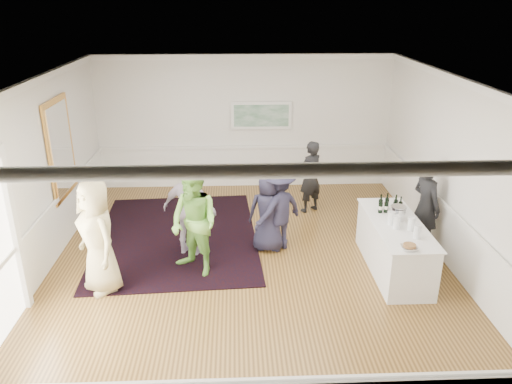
{
  "coord_description": "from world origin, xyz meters",
  "views": [
    {
      "loc": [
        -0.22,
        -7.71,
        4.43
      ],
      "look_at": [
        0.12,
        0.2,
        1.31
      ],
      "focal_mm": 35.0,
      "sensor_mm": 36.0,
      "label": 1
    }
  ],
  "objects_px": {
    "guest_lilac": "(190,210)",
    "nut_bowl": "(409,247)",
    "serving_table": "(394,246)",
    "guest_green": "(194,223)",
    "guest_dark_a": "(278,209)",
    "guest_tan": "(98,237)",
    "guest_dark_b": "(310,177)",
    "ice_bucket": "(398,213)",
    "bartender": "(426,207)",
    "guest_navy": "(268,212)"
  },
  "relations": [
    {
      "from": "guest_lilac",
      "to": "nut_bowl",
      "type": "distance_m",
      "value": 3.8
    },
    {
      "from": "serving_table",
      "to": "guest_lilac",
      "type": "bearing_deg",
      "value": 168.25
    },
    {
      "from": "nut_bowl",
      "to": "guest_green",
      "type": "bearing_deg",
      "value": 163.3
    },
    {
      "from": "guest_dark_a",
      "to": "guest_tan",
      "type": "bearing_deg",
      "value": -13.99
    },
    {
      "from": "guest_dark_b",
      "to": "ice_bucket",
      "type": "bearing_deg",
      "value": 80.96
    },
    {
      "from": "guest_tan",
      "to": "guest_green",
      "type": "xyz_separation_m",
      "value": [
        1.46,
        0.47,
        -0.01
      ]
    },
    {
      "from": "guest_dark_b",
      "to": "ice_bucket",
      "type": "height_order",
      "value": "guest_dark_b"
    },
    {
      "from": "bartender",
      "to": "ice_bucket",
      "type": "distance_m",
      "value": 0.9
    },
    {
      "from": "bartender",
      "to": "guest_dark_a",
      "type": "bearing_deg",
      "value": 65.18
    },
    {
      "from": "serving_table",
      "to": "guest_dark_b",
      "type": "relative_size",
      "value": 1.38
    },
    {
      "from": "serving_table",
      "to": "guest_lilac",
      "type": "height_order",
      "value": "guest_lilac"
    },
    {
      "from": "serving_table",
      "to": "nut_bowl",
      "type": "height_order",
      "value": "nut_bowl"
    },
    {
      "from": "guest_lilac",
      "to": "guest_navy",
      "type": "distance_m",
      "value": 1.43
    },
    {
      "from": "guest_green",
      "to": "ice_bucket",
      "type": "xyz_separation_m",
      "value": [
        3.43,
        0.06,
        0.08
      ]
    },
    {
      "from": "bartender",
      "to": "nut_bowl",
      "type": "bearing_deg",
      "value": 131.31
    },
    {
      "from": "nut_bowl",
      "to": "guest_dark_a",
      "type": "bearing_deg",
      "value": 135.6
    },
    {
      "from": "guest_navy",
      "to": "nut_bowl",
      "type": "relative_size",
      "value": 5.69
    },
    {
      "from": "serving_table",
      "to": "ice_bucket",
      "type": "bearing_deg",
      "value": 71.06
    },
    {
      "from": "guest_navy",
      "to": "ice_bucket",
      "type": "distance_m",
      "value": 2.28
    },
    {
      "from": "serving_table",
      "to": "guest_dark_b",
      "type": "height_order",
      "value": "guest_dark_b"
    },
    {
      "from": "guest_tan",
      "to": "guest_green",
      "type": "bearing_deg",
      "value": 69.04
    },
    {
      "from": "nut_bowl",
      "to": "ice_bucket",
      "type": "bearing_deg",
      "value": 82.3
    },
    {
      "from": "ice_bucket",
      "to": "guest_green",
      "type": "bearing_deg",
      "value": -178.93
    },
    {
      "from": "guest_tan",
      "to": "nut_bowl",
      "type": "bearing_deg",
      "value": 45.12
    },
    {
      "from": "guest_tan",
      "to": "guest_lilac",
      "type": "relative_size",
      "value": 1.09
    },
    {
      "from": "bartender",
      "to": "guest_dark_b",
      "type": "relative_size",
      "value": 1.11
    },
    {
      "from": "bartender",
      "to": "guest_tan",
      "type": "xyz_separation_m",
      "value": [
        -5.59,
        -1.09,
        0.06
      ]
    },
    {
      "from": "bartender",
      "to": "guest_tan",
      "type": "height_order",
      "value": "guest_tan"
    },
    {
      "from": "serving_table",
      "to": "bartender",
      "type": "distance_m",
      "value": 1.09
    },
    {
      "from": "guest_green",
      "to": "guest_navy",
      "type": "relative_size",
      "value": 1.23
    },
    {
      "from": "bartender",
      "to": "guest_lilac",
      "type": "height_order",
      "value": "bartender"
    },
    {
      "from": "serving_table",
      "to": "ice_bucket",
      "type": "height_order",
      "value": "ice_bucket"
    },
    {
      "from": "guest_navy",
      "to": "ice_bucket",
      "type": "relative_size",
      "value": 5.81
    },
    {
      "from": "guest_dark_b",
      "to": "nut_bowl",
      "type": "relative_size",
      "value": 5.97
    },
    {
      "from": "guest_navy",
      "to": "guest_dark_b",
      "type": "bearing_deg",
      "value": -112.96
    },
    {
      "from": "guest_lilac",
      "to": "serving_table",
      "type": "bearing_deg",
      "value": -172.14
    },
    {
      "from": "guest_green",
      "to": "ice_bucket",
      "type": "height_order",
      "value": "guest_green"
    },
    {
      "from": "serving_table",
      "to": "guest_green",
      "type": "height_order",
      "value": "guest_green"
    },
    {
      "from": "bartender",
      "to": "guest_navy",
      "type": "height_order",
      "value": "bartender"
    },
    {
      "from": "serving_table",
      "to": "guest_dark_b",
      "type": "distance_m",
      "value": 2.82
    },
    {
      "from": "guest_green",
      "to": "guest_dark_b",
      "type": "bearing_deg",
      "value": 89.68
    },
    {
      "from": "guest_dark_a",
      "to": "ice_bucket",
      "type": "bearing_deg",
      "value": 122.33
    },
    {
      "from": "guest_navy",
      "to": "guest_lilac",
      "type": "bearing_deg",
      "value": 11.84
    },
    {
      "from": "guest_lilac",
      "to": "guest_navy",
      "type": "xyz_separation_m",
      "value": [
        1.42,
        0.11,
        -0.1
      ]
    },
    {
      "from": "guest_green",
      "to": "guest_lilac",
      "type": "height_order",
      "value": "guest_green"
    },
    {
      "from": "guest_navy",
      "to": "bartender",
      "type": "bearing_deg",
      "value": -175.96
    },
    {
      "from": "guest_navy",
      "to": "ice_bucket",
      "type": "height_order",
      "value": "guest_navy"
    },
    {
      "from": "guest_lilac",
      "to": "guest_dark_b",
      "type": "xyz_separation_m",
      "value": [
        2.44,
        1.85,
        -0.07
      ]
    },
    {
      "from": "guest_tan",
      "to": "bartender",
      "type": "bearing_deg",
      "value": 62.36
    },
    {
      "from": "serving_table",
      "to": "guest_green",
      "type": "bearing_deg",
      "value": 179.07
    }
  ]
}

